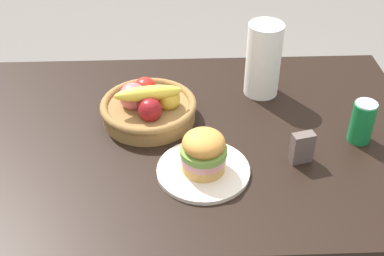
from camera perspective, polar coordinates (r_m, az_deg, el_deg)
dining_table at (r=1.54m, az=-0.70°, el=-3.69°), size 1.40×0.90×0.75m
plate at (r=1.35m, az=1.28°, el=-4.80°), size 0.25×0.25×0.01m
sandwich at (r=1.30m, az=1.32°, el=-2.66°), size 0.12×0.12×0.12m
soda_can at (r=1.50m, az=18.65°, el=0.66°), size 0.07×0.07×0.13m
fruit_basket at (r=1.52m, az=-4.95°, el=2.45°), size 0.29×0.29×0.14m
paper_towel_roll at (r=1.62m, az=8.05°, el=7.64°), size 0.11×0.11×0.24m
napkin_holder at (r=1.39m, az=12.30°, el=-2.18°), size 0.07×0.04×0.09m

